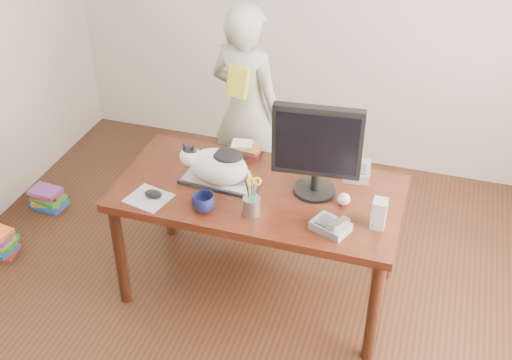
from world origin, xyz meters
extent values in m
plane|color=black|center=(0.00, 0.00, 0.00)|extent=(4.50, 4.50, 0.00)
cube|color=black|center=(0.00, 0.60, 0.72)|extent=(1.60, 0.80, 0.05)
cylinder|color=black|center=(-0.74, 0.26, 0.35)|extent=(0.07, 0.07, 0.70)
cylinder|color=black|center=(0.74, 0.26, 0.35)|extent=(0.07, 0.07, 0.70)
cylinder|color=black|center=(-0.74, 0.94, 0.35)|extent=(0.07, 0.07, 0.70)
cylinder|color=black|center=(0.74, 0.94, 0.35)|extent=(0.07, 0.07, 0.70)
cube|color=black|center=(0.00, 0.96, 0.40)|extent=(1.45, 0.03, 0.50)
cube|color=black|center=(-0.23, 0.59, 0.76)|extent=(0.46, 0.19, 0.02)
cube|color=silver|center=(-0.23, 0.59, 0.77)|extent=(0.42, 0.16, 0.00)
ellipsoid|color=silver|center=(-0.23, 0.59, 0.87)|extent=(0.35, 0.23, 0.21)
ellipsoid|color=silver|center=(-0.39, 0.58, 0.91)|extent=(0.13, 0.12, 0.12)
ellipsoid|color=black|center=(-0.39, 0.58, 0.95)|extent=(0.09, 0.08, 0.04)
cone|color=black|center=(-0.42, 0.57, 0.98)|extent=(0.06, 0.06, 0.07)
cone|color=black|center=(-0.37, 0.57, 0.98)|extent=(0.06, 0.06, 0.07)
ellipsoid|color=black|center=(-0.17, 0.58, 0.96)|extent=(0.19, 0.15, 0.04)
cylinder|color=silver|center=(-0.07, 0.63, 0.80)|extent=(0.10, 0.14, 0.05)
cylinder|color=black|center=(0.30, 0.68, 0.76)|extent=(0.26, 0.26, 0.02)
cylinder|color=black|center=(0.30, 0.68, 0.82)|extent=(0.05, 0.05, 0.11)
cube|color=black|center=(0.31, 0.66, 1.09)|extent=(0.48, 0.10, 0.41)
cube|color=black|center=(0.31, 0.63, 1.09)|extent=(0.44, 0.05, 0.34)
cylinder|color=gray|center=(0.03, 0.38, 0.80)|extent=(0.12, 0.12, 0.10)
cylinder|color=black|center=(0.01, 0.38, 0.89)|extent=(0.02, 0.04, 0.16)
cylinder|color=blue|center=(0.05, 0.37, 0.89)|extent=(0.02, 0.04, 0.16)
cylinder|color=#AB2918|center=(0.02, 0.39, 0.89)|extent=(0.02, 0.04, 0.16)
cylinder|color=#1B8727|center=(0.03, 0.36, 0.89)|extent=(0.03, 0.03, 0.16)
cylinder|color=#A5A6AA|center=(0.04, 0.37, 0.90)|extent=(0.02, 0.02, 0.12)
cylinder|color=#A5A6AA|center=(0.05, 0.38, 0.90)|extent=(0.01, 0.03, 0.12)
torus|color=orange|center=(0.03, 0.37, 0.96)|extent=(0.05, 0.03, 0.05)
torus|color=orange|center=(0.06, 0.38, 0.96)|extent=(0.05, 0.03, 0.05)
cube|color=#A2A5AD|center=(-0.55, 0.34, 0.75)|extent=(0.26, 0.25, 0.01)
ellipsoid|color=black|center=(-0.53, 0.36, 0.77)|extent=(0.11, 0.09, 0.04)
imported|color=black|center=(-0.23, 0.33, 0.80)|extent=(0.18, 0.18, 0.10)
cube|color=slate|center=(0.46, 0.37, 0.77)|extent=(0.22, 0.19, 0.05)
cube|color=#414143|center=(0.43, 0.37, 0.80)|extent=(0.10, 0.11, 0.01)
cube|color=#A5A6AA|center=(0.50, 0.36, 0.81)|extent=(0.10, 0.16, 0.05)
cube|color=#A3A2A5|center=(0.68, 0.47, 0.83)|extent=(0.07, 0.08, 0.16)
sphere|color=#EFE6CF|center=(0.48, 0.61, 0.79)|extent=(0.07, 0.07, 0.07)
cube|color=#441217|center=(-0.20, 0.94, 0.77)|extent=(0.21, 0.17, 0.03)
cube|color=brown|center=(-0.19, 0.94, 0.79)|extent=(0.18, 0.14, 0.03)
cube|color=white|center=(-0.21, 0.94, 0.82)|extent=(0.14, 0.12, 0.02)
cube|color=slate|center=(0.50, 0.92, 0.78)|extent=(0.18, 0.22, 0.06)
cube|color=#414143|center=(0.50, 0.89, 0.81)|extent=(0.11, 0.11, 0.01)
imported|color=beige|center=(-0.35, 1.45, 0.76)|extent=(0.63, 0.50, 1.51)
cube|color=gold|center=(-0.35, 1.28, 1.05)|extent=(0.16, 0.12, 0.20)
cube|color=red|center=(-1.75, 0.40, 0.01)|extent=(0.25, 0.19, 0.03)
cube|color=#1B4DA3|center=(-1.74, 0.39, 0.04)|extent=(0.23, 0.18, 0.03)
cube|color=#1B4DA3|center=(-1.72, 0.95, 0.02)|extent=(0.25, 0.19, 0.03)
cube|color=orange|center=(-1.73, 0.96, 0.05)|extent=(0.22, 0.19, 0.03)
cube|color=#268029|center=(-1.71, 0.94, 0.08)|extent=(0.24, 0.19, 0.03)
cube|color=red|center=(-1.72, 0.96, 0.11)|extent=(0.21, 0.16, 0.03)
cube|color=#7A388D|center=(-1.73, 0.94, 0.14)|extent=(0.22, 0.17, 0.03)
camera|label=1|loc=(0.86, -2.20, 2.83)|focal=45.00mm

